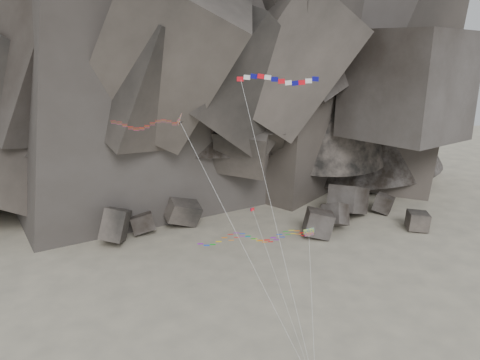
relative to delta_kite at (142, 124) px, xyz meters
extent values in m
plane|color=#ACA38B|center=(11.90, -3.96, -27.21)|extent=(260.00, 260.00, 0.00)
cube|color=#47423F|center=(48.99, 34.45, -25.42)|extent=(5.59, 5.07, 4.55)
cube|color=#47423F|center=(-2.24, 32.73, -25.56)|extent=(5.33, 5.52, 4.62)
cube|color=#47423F|center=(35.25, 27.61, -25.11)|extent=(5.72, 6.81, 6.36)
cube|color=#47423F|center=(51.52, 24.92, -25.52)|extent=(5.09, 5.22, 3.75)
cube|color=#47423F|center=(30.81, 24.76, -24.87)|extent=(6.45, 5.12, 5.75)
cube|color=#47423F|center=(-6.84, 28.27, -24.32)|extent=(5.99, 7.44, 7.84)
cube|color=#47423F|center=(40.45, 33.74, -24.47)|extent=(10.18, 10.44, 8.00)
cube|color=#47423F|center=(5.57, 35.26, -25.17)|extent=(8.39, 8.04, 7.07)
cylinder|color=silver|center=(10.27, -8.19, -12.50)|extent=(12.28, 15.69, 25.84)
cube|color=red|center=(10.94, -2.23, 5.06)|extent=(0.82, 0.67, 0.47)
cube|color=white|center=(11.64, -2.48, 5.25)|extent=(0.86, 0.68, 0.53)
cube|color=#0D0B7D|center=(12.34, -2.77, 5.38)|extent=(0.87, 0.69, 0.56)
cube|color=red|center=(13.05, -3.09, 5.39)|extent=(0.88, 0.69, 0.57)
cube|color=white|center=(13.75, -3.42, 5.29)|extent=(0.86, 0.68, 0.54)
cube|color=#0D0B7D|center=(14.46, -3.72, 5.10)|extent=(0.83, 0.67, 0.49)
cube|color=red|center=(15.16, -3.99, 4.90)|extent=(0.85, 0.68, 0.52)
cube|color=white|center=(15.87, -4.20, 4.75)|extent=(0.87, 0.69, 0.56)
cube|color=#0D0B7D|center=(16.57, -4.37, 4.71)|extent=(0.88, 0.69, 0.57)
cube|color=red|center=(17.28, -4.51, 4.79)|extent=(0.87, 0.68, 0.55)
cube|color=white|center=(17.98, -4.64, 4.96)|extent=(0.84, 0.67, 0.50)
cube|color=#0D0B7D|center=(18.69, -4.79, 5.16)|extent=(0.84, 0.68, 0.50)
cylinder|color=silver|center=(13.66, -9.22, -10.18)|extent=(5.49, 13.63, 30.48)
cube|color=#D3F10D|center=(19.13, -3.68, -13.08)|extent=(1.43, 0.58, 0.78)
cube|color=#0CB219|center=(19.13, -3.86, -13.38)|extent=(1.20, 0.43, 0.53)
cylinder|color=silver|center=(17.76, -9.84, -19.25)|extent=(2.78, 12.37, 12.35)
cube|color=red|center=(12.41, -2.27, -10.34)|extent=(0.50, 0.33, 0.36)
cube|color=#0D0B7D|center=(12.23, -2.26, -10.34)|extent=(0.20, 0.15, 0.37)
cylinder|color=silver|center=(14.40, -9.14, -17.88)|extent=(4.00, 13.77, 15.08)
camera|label=1|loc=(1.72, -53.82, 9.42)|focal=35.00mm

